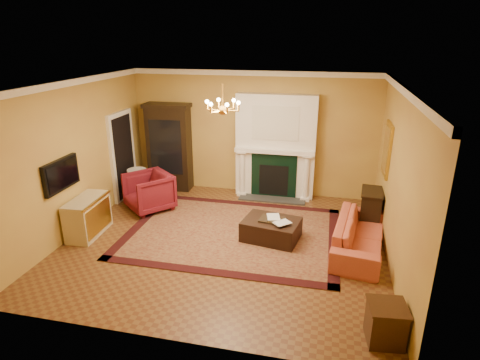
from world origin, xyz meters
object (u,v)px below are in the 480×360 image
(china_cabinet, at_px, (170,149))
(coral_sofa, at_px, (360,230))
(end_table, at_px, (386,324))
(leather_ottoman, at_px, (271,229))
(commode, at_px, (88,217))
(wingback_armchair, at_px, (149,190))
(pedestal_table, at_px, (138,183))
(console_table, at_px, (370,210))

(china_cabinet, bearing_deg, coral_sofa, -28.47)
(china_cabinet, height_order, end_table, china_cabinet)
(leather_ottoman, bearing_deg, commode, -160.89)
(wingback_armchair, distance_m, commode, 1.54)
(china_cabinet, distance_m, wingback_armchair, 1.52)
(wingback_armchair, relative_size, coral_sofa, 0.45)
(pedestal_table, height_order, console_table, pedestal_table)
(wingback_armchair, bearing_deg, commode, -75.40)
(coral_sofa, bearing_deg, end_table, -167.37)
(end_table, bearing_deg, commode, 161.30)
(console_table, bearing_deg, pedestal_table, -176.83)
(wingback_armchair, distance_m, pedestal_table, 0.62)
(end_table, bearing_deg, wingback_armchair, 145.94)
(coral_sofa, xyz_separation_m, leather_ottoman, (-1.65, 0.05, -0.20))
(pedestal_table, bearing_deg, commode, -96.59)
(commode, bearing_deg, wingback_armchair, 60.84)
(pedestal_table, bearing_deg, wingback_armchair, -40.96)
(end_table, xyz_separation_m, leather_ottoman, (-1.85, 2.42, -0.05))
(china_cabinet, xyz_separation_m, leather_ottoman, (2.95, -2.21, -0.84))
(commode, distance_m, leather_ottoman, 3.65)
(pedestal_table, bearing_deg, leather_ottoman, -19.69)
(console_table, bearing_deg, end_table, -85.56)
(pedestal_table, height_order, coral_sofa, coral_sofa)
(china_cabinet, bearing_deg, leather_ottoman, -39.13)
(pedestal_table, height_order, end_table, pedestal_table)
(pedestal_table, xyz_separation_m, commode, (-0.21, -1.79, -0.08))
(coral_sofa, height_order, console_table, coral_sofa)
(china_cabinet, bearing_deg, console_table, -16.21)
(console_table, bearing_deg, commode, -158.56)
(wingback_armchair, relative_size, commode, 0.92)
(commode, relative_size, end_table, 1.97)
(coral_sofa, bearing_deg, china_cabinet, 71.48)
(wingback_armchair, xyz_separation_m, console_table, (4.83, 0.20, -0.09))
(wingback_armchair, bearing_deg, coral_sofa, 30.11)
(pedestal_table, bearing_deg, coral_sofa, -14.09)
(pedestal_table, xyz_separation_m, console_table, (5.30, -0.21, -0.08))
(china_cabinet, xyz_separation_m, wingback_armchair, (0.03, -1.41, -0.58))
(commode, height_order, end_table, commode)
(wingback_armchair, bearing_deg, china_cabinet, 131.93)
(commode, distance_m, end_table, 5.76)
(end_table, height_order, console_table, console_table)
(pedestal_table, relative_size, commode, 0.78)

